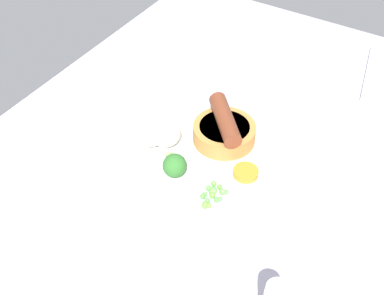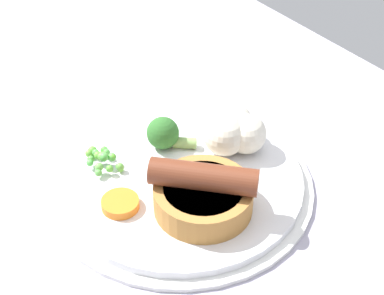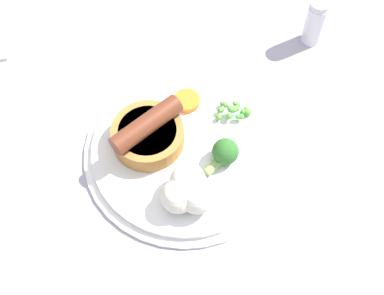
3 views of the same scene
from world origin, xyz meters
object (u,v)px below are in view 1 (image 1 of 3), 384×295
Objects in this scene: broccoli_floret_near at (174,165)px; cauliflower_floret at (159,130)px; dinner_plate at (202,161)px; fork at (370,73)px; sausage_pudding at (224,130)px; carrot_slice_0 at (246,173)px; pea_pile at (212,194)px.

cauliflower_floret is (-4.73, -5.96, 0.58)cm from broccoli_floret_near.
dinner_plate reaches higher than fork.
cauliflower_floret is (0.48, -7.63, 3.13)cm from dinner_plate.
broccoli_floret_near is (10.36, -2.65, -0.36)cm from sausage_pudding.
carrot_slice_0 is 0.21× the size of fork.
fork is at bearing 110.70° from broccoli_floret_near.
carrot_slice_0 is 37.72cm from fork.
cauliflower_floret is (-6.18, -13.20, 1.34)cm from pea_pile.
sausage_pudding is 34.88cm from fork.
cauliflower_floret reaches higher than carrot_slice_0.
sausage_pudding is 2.59× the size of carrot_slice_0.
sausage_pudding is 0.55× the size of fork.
pea_pile is 44.68cm from fork.
pea_pile is 6.98cm from carrot_slice_0.
broccoli_floret_near is at bearing 51.52° from cauliflower_floret.
carrot_slice_0 reaches higher than fork.
pea_pile is 0.75× the size of cauliflower_floret.
dinner_plate is 5.71× the size of broccoli_floret_near.
dinner_plate is 6.04cm from broccoli_floret_near.
cauliflower_floret is at bearing -42.69° from fork.
dinner_plate is 39.86cm from fork.
carrot_slice_0 is (-0.03, 7.48, 1.30)cm from dinner_plate.
carrot_slice_0 is at bearing 71.88° from broccoli_floret_near.
cauliflower_floret is at bearing -99.28° from sausage_pudding.
fork is at bearing 168.75° from carrot_slice_0.
sausage_pudding is at bearing 123.17° from cauliflower_floret.
broccoli_floret_near is (-1.45, -7.25, 0.76)cm from pea_pile.
fork is at bearing 168.03° from pea_pile.
dinner_plate is 7.39× the size of carrot_slice_0.
pea_pile is at bearing 64.92° from cauliflower_floret.
carrot_slice_0 is at bearing -23.01° from fork.
broccoli_floret_near is 7.63cm from cauliflower_floret.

